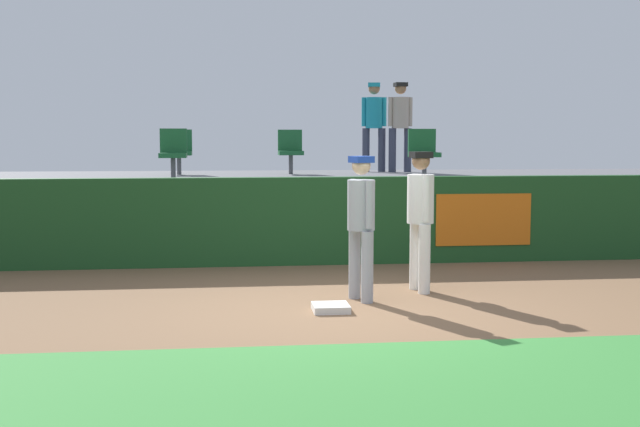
{
  "coord_description": "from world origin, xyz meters",
  "views": [
    {
      "loc": [
        -1.3,
        -8.85,
        1.93
      ],
      "look_at": [
        -0.12,
        1.02,
        1.0
      ],
      "focal_mm": 45.93,
      "sensor_mm": 36.0,
      "label": 1
    }
  ],
  "objects_px": {
    "seat_front_left": "(173,151)",
    "seat_front_right": "(423,150)",
    "seat_back_left": "(179,149)",
    "seat_back_center": "(290,149)",
    "spectator_hooded": "(400,120)",
    "player_runner_visitor": "(361,217)",
    "spectator_capped": "(374,120)",
    "first_base": "(331,308)",
    "player_fielder_home": "(420,211)"
  },
  "relations": [
    {
      "from": "spectator_capped",
      "to": "first_base",
      "type": "bearing_deg",
      "value": 87.2
    },
    {
      "from": "player_runner_visitor",
      "to": "spectator_hooded",
      "type": "xyz_separation_m",
      "value": [
        1.92,
        6.63,
        1.27
      ]
    },
    {
      "from": "spectator_hooded",
      "to": "seat_front_left",
      "type": "bearing_deg",
      "value": 24.39
    },
    {
      "from": "spectator_hooded",
      "to": "seat_front_right",
      "type": "bearing_deg",
      "value": 83.07
    },
    {
      "from": "player_runner_visitor",
      "to": "seat_front_right",
      "type": "xyz_separation_m",
      "value": [
        1.81,
        4.26,
        0.71
      ]
    },
    {
      "from": "first_base",
      "to": "player_fielder_home",
      "type": "relative_size",
      "value": 0.23
    },
    {
      "from": "seat_back_left",
      "to": "seat_back_center",
      "type": "xyz_separation_m",
      "value": [
        2.09,
        -0.0,
        -0.0
      ]
    },
    {
      "from": "seat_front_left",
      "to": "spectator_capped",
      "type": "distance_m",
      "value": 4.65
    },
    {
      "from": "seat_front_left",
      "to": "spectator_capped",
      "type": "bearing_deg",
      "value": 33.82
    },
    {
      "from": "seat_front_right",
      "to": "player_fielder_home",
      "type": "bearing_deg",
      "value": -104.45
    },
    {
      "from": "seat_front_left",
      "to": "seat_front_right",
      "type": "relative_size",
      "value": 1.0
    },
    {
      "from": "seat_back_left",
      "to": "spectator_capped",
      "type": "height_order",
      "value": "spectator_capped"
    },
    {
      "from": "first_base",
      "to": "seat_front_left",
      "type": "bearing_deg",
      "value": 112.33
    },
    {
      "from": "seat_front_right",
      "to": "spectator_hooded",
      "type": "height_order",
      "value": "spectator_hooded"
    },
    {
      "from": "player_runner_visitor",
      "to": "seat_front_right",
      "type": "distance_m",
      "value": 4.69
    },
    {
      "from": "seat_back_left",
      "to": "spectator_hooded",
      "type": "distance_m",
      "value": 4.4
    },
    {
      "from": "seat_back_left",
      "to": "spectator_capped",
      "type": "relative_size",
      "value": 0.47
    },
    {
      "from": "seat_front_right",
      "to": "spectator_hooded",
      "type": "xyz_separation_m",
      "value": [
        0.11,
        2.36,
        0.56
      ]
    },
    {
      "from": "seat_back_left",
      "to": "seat_front_right",
      "type": "relative_size",
      "value": 1.0
    },
    {
      "from": "player_fielder_home",
      "to": "seat_front_left",
      "type": "relative_size",
      "value": 2.08
    },
    {
      "from": "first_base",
      "to": "player_fielder_home",
      "type": "height_order",
      "value": "player_fielder_home"
    },
    {
      "from": "first_base",
      "to": "spectator_hooded",
      "type": "height_order",
      "value": "spectator_hooded"
    },
    {
      "from": "seat_front_left",
      "to": "spectator_hooded",
      "type": "bearing_deg",
      "value": 28.63
    },
    {
      "from": "seat_front_left",
      "to": "player_runner_visitor",
      "type": "bearing_deg",
      "value": -60.49
    },
    {
      "from": "player_runner_visitor",
      "to": "spectator_hooded",
      "type": "bearing_deg",
      "value": 144.46
    },
    {
      "from": "first_base",
      "to": "seat_back_center",
      "type": "relative_size",
      "value": 0.48
    },
    {
      "from": "first_base",
      "to": "seat_front_left",
      "type": "distance_m",
      "value": 5.47
    },
    {
      "from": "seat_back_center",
      "to": "spectator_capped",
      "type": "xyz_separation_m",
      "value": [
        1.75,
        0.77,
        0.56
      ]
    },
    {
      "from": "first_base",
      "to": "player_fielder_home",
      "type": "bearing_deg",
      "value": 39.74
    },
    {
      "from": "seat_back_left",
      "to": "seat_front_left",
      "type": "height_order",
      "value": "same"
    },
    {
      "from": "seat_back_center",
      "to": "spectator_hooded",
      "type": "bearing_deg",
      "value": 14.12
    },
    {
      "from": "seat_back_center",
      "to": "spectator_capped",
      "type": "height_order",
      "value": "spectator_capped"
    },
    {
      "from": "seat_back_left",
      "to": "spectator_hooded",
      "type": "relative_size",
      "value": 0.47
    },
    {
      "from": "seat_back_left",
      "to": "seat_front_right",
      "type": "height_order",
      "value": "same"
    },
    {
      "from": "player_fielder_home",
      "to": "spectator_capped",
      "type": "bearing_deg",
      "value": 167.47
    },
    {
      "from": "seat_back_left",
      "to": "spectator_hooded",
      "type": "bearing_deg",
      "value": 7.42
    },
    {
      "from": "player_runner_visitor",
      "to": "seat_front_left",
      "type": "distance_m",
      "value": 4.95
    },
    {
      "from": "player_runner_visitor",
      "to": "seat_back_left",
      "type": "height_order",
      "value": "seat_back_left"
    },
    {
      "from": "seat_front_right",
      "to": "spectator_capped",
      "type": "xyz_separation_m",
      "value": [
        -0.38,
        2.57,
        0.56
      ]
    },
    {
      "from": "seat_back_center",
      "to": "spectator_capped",
      "type": "relative_size",
      "value": 0.47
    },
    {
      "from": "first_base",
      "to": "seat_front_left",
      "type": "xyz_separation_m",
      "value": [
        -1.98,
        4.82,
        1.66
      ]
    },
    {
      "from": "player_fielder_home",
      "to": "spectator_capped",
      "type": "xyz_separation_m",
      "value": [
        0.59,
        6.34,
        1.25
      ]
    },
    {
      "from": "seat_front_left",
      "to": "spectator_capped",
      "type": "relative_size",
      "value": 0.47
    },
    {
      "from": "first_base",
      "to": "player_runner_visitor",
      "type": "distance_m",
      "value": 1.18
    },
    {
      "from": "spectator_hooded",
      "to": "seat_back_center",
      "type": "bearing_deg",
      "value": 9.88
    },
    {
      "from": "first_base",
      "to": "player_fielder_home",
      "type": "xyz_separation_m",
      "value": [
        1.27,
        1.05,
        0.97
      ]
    },
    {
      "from": "player_fielder_home",
      "to": "seat_back_left",
      "type": "relative_size",
      "value": 2.08
    },
    {
      "from": "player_runner_visitor",
      "to": "seat_front_left",
      "type": "xyz_separation_m",
      "value": [
        -2.41,
        4.26,
        0.71
      ]
    },
    {
      "from": "seat_front_left",
      "to": "seat_back_center",
      "type": "distance_m",
      "value": 2.76
    },
    {
      "from": "seat_back_center",
      "to": "seat_front_right",
      "type": "bearing_deg",
      "value": -40.2
    }
  ]
}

